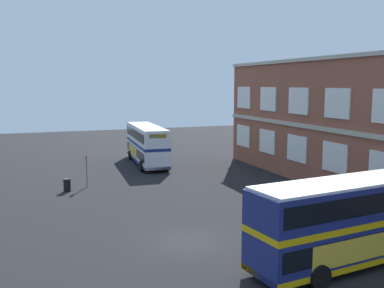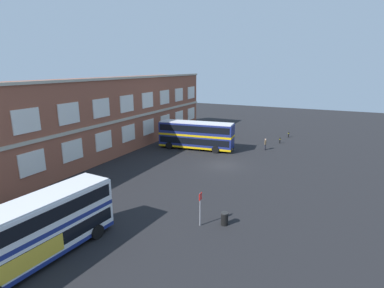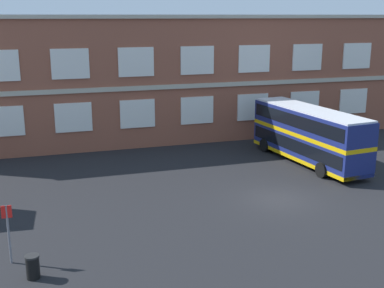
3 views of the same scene
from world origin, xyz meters
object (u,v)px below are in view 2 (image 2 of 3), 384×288
at_px(station_litter_bin, 225,219).
at_px(safety_bollard_west, 289,135).
at_px(double_decker_near, 33,231).
at_px(double_decker_middle, 196,135).
at_px(bus_stand_flag, 200,206).
at_px(waiting_passenger, 265,144).
at_px(safety_bollard_east, 280,140).

height_order(station_litter_bin, safety_bollard_west, station_litter_bin).
distance_m(double_decker_near, station_litter_bin, 13.26).
distance_m(double_decker_middle, bus_stand_flag, 22.60).
bearing_deg(safety_bollard_west, double_decker_middle, 141.09).
relative_size(double_decker_middle, safety_bollard_west, 11.81).
height_order(waiting_passenger, station_litter_bin, waiting_passenger).
relative_size(double_decker_middle, safety_bollard_east, 11.81).
relative_size(double_decker_middle, bus_stand_flag, 4.16).
height_order(double_decker_middle, waiting_passenger, double_decker_middle).
height_order(double_decker_middle, bus_stand_flag, double_decker_middle).
bearing_deg(double_decker_near, waiting_passenger, -12.04).
distance_m(double_decker_middle, safety_bollard_east, 14.03).
xyz_separation_m(station_litter_bin, safety_bollard_east, (28.40, 0.80, -0.03)).
xyz_separation_m(double_decker_middle, station_litter_bin, (-19.43, -11.46, -1.63)).
distance_m(waiting_passenger, safety_bollard_west, 10.19).
xyz_separation_m(safety_bollard_west, safety_bollard_east, (-4.99, 0.61, 0.00)).
bearing_deg(safety_bollard_west, safety_bollard_east, 173.01).
height_order(waiting_passenger, safety_bollard_east, waiting_passenger).
bearing_deg(station_litter_bin, waiting_passenger, 5.01).
relative_size(double_decker_near, bus_stand_flag, 4.13).
bearing_deg(safety_bollard_east, station_litter_bin, -178.38).
xyz_separation_m(double_decker_middle, bus_stand_flag, (-20.35, -9.80, -0.51)).
height_order(double_decker_near, station_litter_bin, double_decker_near).
xyz_separation_m(waiting_passenger, safety_bollard_west, (10.01, -1.86, -0.44)).
height_order(double_decker_middle, safety_bollard_west, double_decker_middle).
bearing_deg(bus_stand_flag, station_litter_bin, -60.80).
bearing_deg(safety_bollard_east, double_decker_middle, 130.10).
xyz_separation_m(waiting_passenger, safety_bollard_east, (5.02, -1.25, -0.44)).
height_order(bus_stand_flag, safety_bollard_west, bus_stand_flag).
distance_m(double_decker_middle, waiting_passenger, 10.28).
relative_size(station_litter_bin, safety_bollard_west, 1.08).
xyz_separation_m(double_decker_near, station_litter_bin, (9.53, -9.07, -1.63)).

